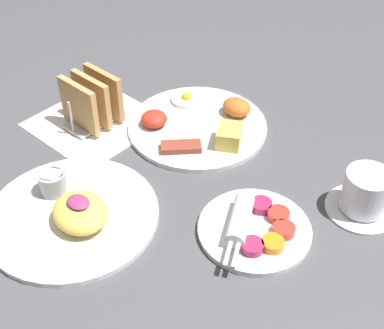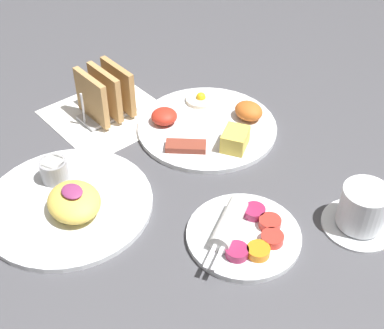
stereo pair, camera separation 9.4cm
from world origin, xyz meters
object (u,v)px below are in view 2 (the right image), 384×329
(coffee_cup, at_px, (362,210))
(plate_foreground, at_px, (69,200))
(plate_breakfast, at_px, (209,125))
(plate_condiments, at_px, (243,233))
(toast_rack, at_px, (106,94))

(coffee_cup, bearing_deg, plate_foreground, -135.87)
(plate_breakfast, xyz_separation_m, coffee_cup, (0.35, 0.01, 0.03))
(plate_breakfast, height_order, plate_foreground, plate_foreground)
(plate_condiments, distance_m, coffee_cup, 0.19)
(plate_breakfast, relative_size, toast_rack, 2.39)
(coffee_cup, bearing_deg, plate_breakfast, -178.45)
(plate_condiments, relative_size, coffee_cup, 1.63)
(toast_rack, height_order, coffee_cup, toast_rack)
(plate_breakfast, distance_m, plate_foreground, 0.33)
(plate_foreground, relative_size, coffee_cup, 2.38)
(plate_condiments, bearing_deg, plate_breakfast, 148.68)
(plate_breakfast, bearing_deg, toast_rack, -143.68)
(plate_condiments, bearing_deg, toast_rack, 176.57)
(plate_foreground, relative_size, toast_rack, 2.46)
(plate_breakfast, relative_size, plate_condiments, 1.42)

